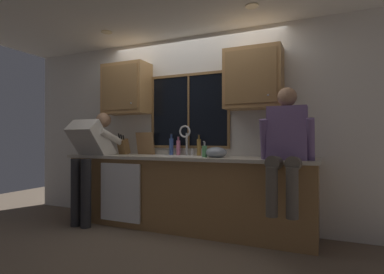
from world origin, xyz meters
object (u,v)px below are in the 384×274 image
(cutting_board, at_px, (145,143))
(bottle_green_glass, at_px, (199,147))
(soap_dispenser, at_px, (205,151))
(person_standing, at_px, (90,153))
(person_sitting_on_counter, at_px, (286,142))
(mixing_bowl, at_px, (216,152))
(bottle_tall_clear, at_px, (171,146))
(knife_block, at_px, (124,147))
(bottle_amber_small, at_px, (178,147))

(cutting_board, distance_m, bottle_green_glass, 0.85)
(bottle_green_glass, bearing_deg, soap_dispenser, -56.84)
(person_standing, bearing_deg, bottle_green_glass, 18.98)
(person_sitting_on_counter, distance_m, mixing_bowl, 0.87)
(cutting_board, relative_size, soap_dispenser, 1.65)
(person_standing, xyz_separation_m, bottle_tall_clear, (0.97, 0.50, 0.10))
(knife_block, bearing_deg, person_standing, -119.65)
(knife_block, bearing_deg, cutting_board, 16.76)
(bottle_green_glass, bearing_deg, mixing_bowl, -36.61)
(soap_dispenser, distance_m, bottle_amber_small, 0.62)
(mixing_bowl, relative_size, bottle_tall_clear, 0.89)
(person_standing, bearing_deg, soap_dispenser, 6.20)
(bottle_tall_clear, bearing_deg, bottle_amber_small, 8.45)
(person_sitting_on_counter, bearing_deg, person_standing, -179.50)
(cutting_board, bearing_deg, bottle_green_glass, -2.10)
(person_standing, bearing_deg, bottle_amber_small, 25.53)
(cutting_board, relative_size, bottle_tall_clear, 1.08)
(person_sitting_on_counter, xyz_separation_m, cutting_board, (-1.99, 0.49, -0.03))
(soap_dispenser, bearing_deg, bottle_amber_small, 146.70)
(person_sitting_on_counter, distance_m, knife_block, 2.34)
(bottle_tall_clear, height_order, bottle_amber_small, bottle_tall_clear)
(mixing_bowl, height_order, bottle_green_glass, bottle_green_glass)
(mixing_bowl, xyz_separation_m, bottle_tall_clear, (-0.74, 0.26, 0.06))
(soap_dispenser, xyz_separation_m, bottle_tall_clear, (-0.62, 0.33, 0.05))
(person_standing, bearing_deg, cutting_board, 43.02)
(cutting_board, xyz_separation_m, bottle_green_glass, (0.84, -0.03, -0.04))
(bottle_amber_small, bearing_deg, bottle_green_glass, -6.14)
(person_standing, distance_m, person_sitting_on_counter, 2.54)
(person_standing, relative_size, bottle_amber_small, 5.80)
(soap_dispenser, height_order, bottle_amber_small, bottle_amber_small)
(cutting_board, bearing_deg, person_standing, -136.98)
(bottle_green_glass, bearing_deg, bottle_amber_small, 173.86)
(cutting_board, xyz_separation_m, bottle_amber_small, (0.53, 0.00, -0.05))
(person_standing, height_order, bottle_tall_clear, person_standing)
(knife_block, bearing_deg, bottle_tall_clear, 6.30)
(bottle_green_glass, distance_m, bottle_amber_small, 0.32)
(person_sitting_on_counter, xyz_separation_m, soap_dispenser, (-0.95, 0.15, -0.11))
(cutting_board, bearing_deg, person_sitting_on_counter, -13.73)
(mixing_bowl, bearing_deg, bottle_amber_small, 156.90)
(mixing_bowl, relative_size, bottle_amber_small, 1.00)
(cutting_board, relative_size, mixing_bowl, 1.22)
(bottle_tall_clear, bearing_deg, knife_block, -173.70)
(person_standing, distance_m, soap_dispenser, 1.60)
(soap_dispenser, height_order, bottle_green_glass, bottle_green_glass)
(bottle_green_glass, bearing_deg, person_standing, -161.02)
(person_sitting_on_counter, relative_size, mixing_bowl, 4.81)
(person_sitting_on_counter, relative_size, knife_block, 3.92)
(cutting_board, relative_size, bottle_green_glass, 1.13)
(person_standing, bearing_deg, knife_block, 60.35)
(mixing_bowl, bearing_deg, bottle_tall_clear, 160.80)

